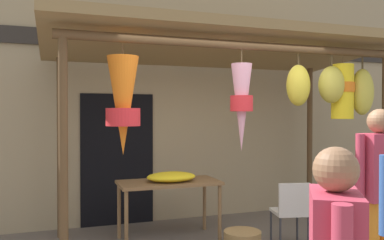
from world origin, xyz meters
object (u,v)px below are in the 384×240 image
at_px(vendor_in_orange, 379,182).
at_px(display_table, 169,188).
at_px(folding_chair, 291,209).
at_px(flower_heap_on_table, 172,177).

bearing_deg(vendor_in_orange, display_table, 125.42).
height_order(display_table, folding_chair, folding_chair).
xyz_separation_m(display_table, folding_chair, (1.36, -0.84, -0.20)).
relative_size(flower_heap_on_table, vendor_in_orange, 0.38).
height_order(display_table, vendor_in_orange, vendor_in_orange).
bearing_deg(display_table, flower_heap_on_table, -54.08).
bearing_deg(flower_heap_on_table, display_table, 125.92).
bearing_deg(display_table, vendor_in_orange, -54.58).
xyz_separation_m(display_table, flower_heap_on_table, (0.04, -0.05, 0.15)).
height_order(flower_heap_on_table, vendor_in_orange, vendor_in_orange).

